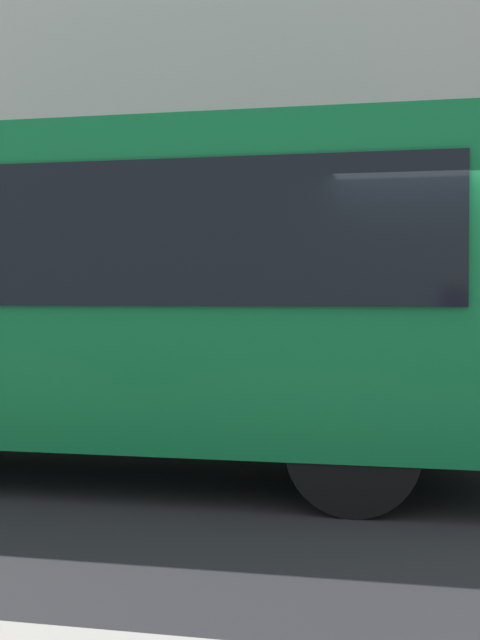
{
  "coord_description": "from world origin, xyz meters",
  "views": [
    {
      "loc": [
        0.67,
        6.95,
        1.63
      ],
      "look_at": [
        2.2,
        -0.33,
        1.41
      ],
      "focal_mm": 46.92,
      "sensor_mm": 36.0,
      "label": 1
    }
  ],
  "objects": [
    {
      "name": "building_facade_far",
      "position": [
        -0.02,
        -6.8,
        5.99
      ],
      "size": [
        28.0,
        1.55,
        12.0
      ],
      "color": "beige",
      "rests_on": "ground_plane"
    },
    {
      "name": "red_bus",
      "position": [
        4.13,
        -0.33,
        1.68
      ],
      "size": [
        9.05,
        2.54,
        3.08
      ],
      "color": "#0F7238",
      "rests_on": "ground_plane"
    }
  ]
}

